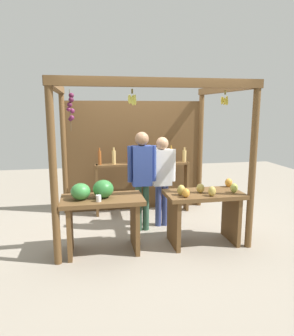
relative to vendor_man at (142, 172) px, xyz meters
name	(u,v)px	position (x,y,z in m)	size (l,w,h in m)	color
ground_plane	(145,227)	(0.06, 0.10, -1.01)	(12.00, 12.00, 0.00)	gray
market_stall	(140,143)	(0.06, 0.58, 0.42)	(2.88, 2.24, 2.44)	brown
fruit_counter_left	(100,207)	(-0.73, -0.70, -0.35)	(1.16, 0.64, 1.06)	brown
fruit_counter_right	(204,206)	(0.83, -0.70, -0.42)	(1.17, 0.65, 0.96)	brown
bottle_shelf_unit	(143,174)	(0.18, 0.90, -0.22)	(1.84, 0.22, 1.34)	brown
vendor_man	(142,172)	(0.00, 0.00, 0.00)	(0.48, 0.23, 1.67)	#305640
vendor_woman	(162,174)	(0.38, 0.15, -0.07)	(0.48, 0.21, 1.57)	navy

